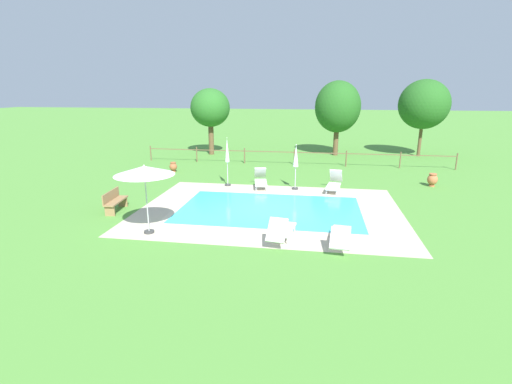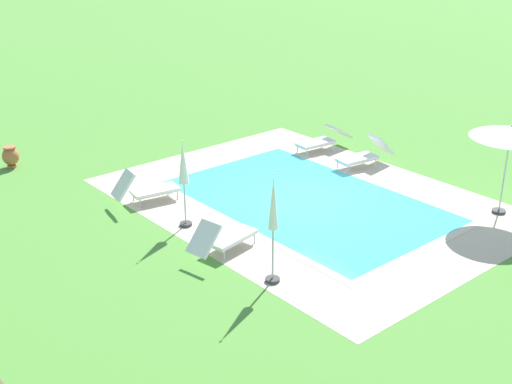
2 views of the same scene
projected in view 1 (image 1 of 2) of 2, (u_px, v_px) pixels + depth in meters
name	position (u px, v px, depth m)	size (l,w,h in m)	color
ground_plane	(270.00, 209.00, 15.97)	(160.00, 160.00, 0.00)	#518E38
pool_deck_paving	(270.00, 209.00, 15.97)	(10.91, 8.04, 0.01)	beige
swimming_pool_water	(270.00, 209.00, 15.97)	(7.57, 4.71, 0.01)	#42CCD6
pool_coping_rim	(270.00, 209.00, 15.97)	(8.05, 5.19, 0.01)	beige
sun_lounger_north_near_steps	(261.00, 180.00, 19.49)	(0.93, 1.98, 0.95)	white
sun_lounger_north_mid	(282.00, 229.00, 12.62)	(0.89, 1.98, 0.94)	white
sun_lounger_north_far	(334.00, 183.00, 18.73)	(0.90, 1.91, 1.01)	white
sun_lounger_north_end	(341.00, 235.00, 12.23)	(0.81, 2.09, 0.78)	white
patio_umbrella_open_foreground	(144.00, 171.00, 12.79)	(2.05, 2.05, 2.46)	#383838
patio_umbrella_closed_row_west	(227.00, 155.00, 19.45)	(0.32, 0.32, 2.54)	#383838
patio_umbrella_closed_row_mid_west	(296.00, 159.00, 18.76)	(0.32, 0.32, 2.30)	#383838
wooden_bench_lawn_side	(114.00, 200.00, 15.64)	(0.58, 1.53, 0.87)	#937047
terracotta_urn_near_fence	(432.00, 179.00, 19.63)	(0.51, 0.51, 0.68)	#B7663D
terracotta_urn_by_tree	(173.00, 167.00, 23.05)	(0.46, 0.46, 0.61)	#A85B38
perimeter_fence	(294.00, 155.00, 25.09)	(20.36, 0.08, 1.05)	brown
tree_far_west	(338.00, 107.00, 28.01)	(3.37, 3.37, 5.53)	brown
tree_west_mid	(210.00, 108.00, 28.42)	(2.96, 2.96, 4.98)	brown
tree_centre	(424.00, 104.00, 27.53)	(3.61, 3.61, 5.61)	brown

